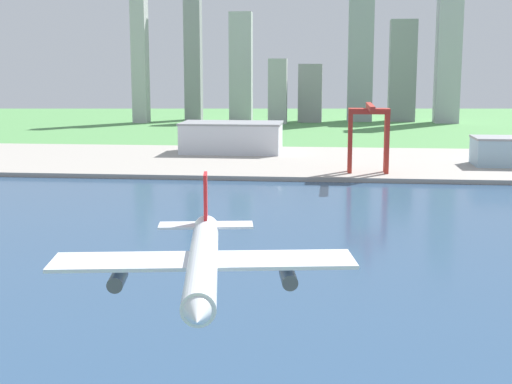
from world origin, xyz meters
name	(u,v)px	position (x,y,z in m)	size (l,w,h in m)	color
ground_plane	(226,235)	(0.00, 300.00, 0.00)	(2400.00, 2400.00, 0.00)	#528F4D
water_bay	(194,285)	(0.00, 240.00, 0.07)	(840.00, 360.00, 0.15)	#2D4C70
industrial_pier	(272,161)	(0.00, 490.00, 1.25)	(840.00, 140.00, 2.50)	#A19B91
airplane_landing	(203,261)	(19.82, 144.65, 33.12)	(41.09, 44.35, 12.59)	silver
port_crane_red	(369,123)	(55.14, 438.01, 28.74)	(21.44, 46.55, 36.42)	#B72D23
warehouse_main	(232,137)	(-28.73, 522.88, 12.32)	(64.84, 36.96, 19.59)	silver
distant_skyline	(333,59)	(35.07, 829.03, 64.51)	(331.08, 67.57, 158.43)	#AFADB1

